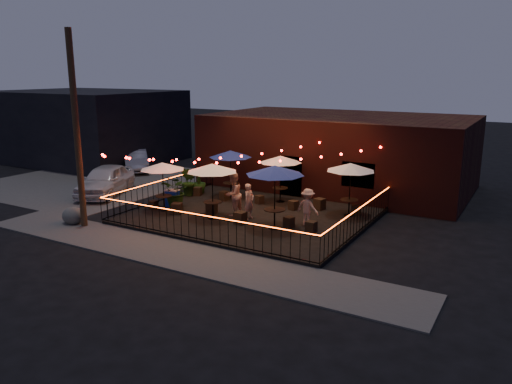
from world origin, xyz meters
TOP-DOWN VIEW (x-y plane):
  - ground at (0.00, 0.00)m, footprint 110.00×110.00m
  - patio at (0.00, 2.00)m, footprint 10.00×8.00m
  - sidewalk at (0.00, -3.25)m, footprint 18.00×2.50m
  - parking_lot at (-12.00, 4.00)m, footprint 11.00×12.00m
  - brick_building at (1.00, 9.99)m, footprint 14.00×8.00m
  - background_building at (-18.00, 9.00)m, footprint 12.00×9.00m
  - utility_pole at (-5.40, -2.60)m, footprint 0.26×0.26m
  - fence_front at (0.00, -2.00)m, footprint 10.00×0.04m
  - fence_left at (-5.00, 2.00)m, footprint 0.04×8.00m
  - fence_right at (5.00, 2.00)m, footprint 0.04×8.00m
  - festoon_lights at (-1.01, 1.70)m, footprint 10.02×8.72m
  - cafe_table_0 at (-3.80, 0.63)m, footprint 2.47×2.47m
  - cafe_table_1 at (-2.56, 4.33)m, footprint 2.63×2.63m
  - cafe_table_2 at (-1.13, 0.70)m, footprint 2.57×2.57m
  - cafe_table_3 at (0.07, 4.68)m, footprint 2.71×2.71m
  - cafe_table_4 at (1.85, 0.77)m, footprint 2.93×2.93m
  - cafe_table_5 at (3.80, 4.08)m, footprint 2.25×2.25m
  - bistro_chair_0 at (-4.38, 0.56)m, footprint 0.35×0.35m
  - bistro_chair_1 at (-2.92, 0.46)m, footprint 0.55×0.55m
  - bistro_chair_2 at (-4.17, 3.69)m, footprint 0.45×0.45m
  - bistro_chair_3 at (-2.45, 3.58)m, footprint 0.44×0.44m
  - bistro_chair_4 at (-1.62, 1.30)m, footprint 0.53×0.53m
  - bistro_chair_5 at (0.31, 0.61)m, footprint 0.47×0.47m
  - bistro_chair_6 at (-0.62, 3.87)m, footprint 0.44×0.44m
  - bistro_chair_7 at (1.27, 3.70)m, footprint 0.45×0.45m
  - bistro_chair_8 at (2.26, 1.26)m, footprint 0.43×0.43m
  - bistro_chair_9 at (3.33, 1.08)m, footprint 0.40×0.40m
  - bistro_chair_10 at (2.29, 4.34)m, footprint 0.53×0.53m
  - bistro_chair_11 at (4.02, 4.35)m, footprint 0.44×0.44m
  - patron_a at (0.25, 1.45)m, footprint 0.44×0.61m
  - patron_b at (-0.63, 1.55)m, footprint 0.75×0.95m
  - patron_c at (2.81, 1.87)m, footprint 1.08×0.73m
  - potted_shrub_a at (-3.73, 1.44)m, footprint 1.42×1.25m
  - potted_shrub_b at (-4.51, 3.39)m, footprint 1.01×0.92m
  - potted_shrub_c at (-4.43, 4.16)m, footprint 0.96×0.96m
  - cooler at (-3.87, 1.33)m, footprint 0.66×0.51m
  - boulder at (-6.09, -2.59)m, footprint 1.15×1.07m
  - car_white at (-8.83, 1.88)m, footprint 3.51×4.96m
  - car_silver at (-12.08, 7.55)m, footprint 4.05×3.89m

SIDE VIEW (x-z plane):
  - ground at x=0.00m, z-range 0.00..0.00m
  - parking_lot at x=-12.00m, z-range 0.00..0.02m
  - sidewalk at x=0.00m, z-range 0.00..0.05m
  - patio at x=0.00m, z-range 0.00..0.15m
  - bistro_chair_0 at x=-4.38m, z-range 0.15..0.55m
  - bistro_chair_6 at x=-0.62m, z-range 0.15..0.55m
  - bistro_chair_8 at x=2.26m, z-range 0.15..0.57m
  - bistro_chair_7 at x=1.27m, z-range 0.15..0.58m
  - bistro_chair_2 at x=-4.17m, z-range 0.15..0.58m
  - boulder at x=-6.09m, z-range 0.00..0.73m
  - bistro_chair_11 at x=4.02m, z-range 0.15..0.58m
  - bistro_chair_9 at x=3.33m, z-range 0.15..0.59m
  - bistro_chair_3 at x=-2.45m, z-range 0.15..0.60m
  - bistro_chair_1 at x=-2.92m, z-range 0.15..0.65m
  - bistro_chair_10 at x=2.29m, z-range 0.15..0.66m
  - bistro_chair_5 at x=0.31m, z-range 0.15..0.66m
  - bistro_chair_4 at x=-1.62m, z-range 0.15..0.67m
  - cooler at x=-3.87m, z-range 0.16..0.98m
  - fence_front at x=0.00m, z-range 0.14..1.18m
  - fence_left at x=-5.00m, z-range 0.14..1.18m
  - fence_right at x=5.00m, z-range 0.14..1.18m
  - car_silver at x=-12.08m, z-range 0.00..1.37m
  - car_white at x=-8.83m, z-range 0.00..1.57m
  - potted_shrub_c at x=-4.43m, z-range 0.15..1.45m
  - potted_shrub_b at x=-4.51m, z-range 0.15..1.63m
  - potted_shrub_a at x=-3.73m, z-range 0.15..1.64m
  - patron_a at x=0.25m, z-range 0.15..1.69m
  - patron_c at x=2.81m, z-range 0.15..1.70m
  - patron_b at x=-0.63m, z-range 0.15..2.07m
  - brick_building at x=1.00m, z-range 0.00..4.00m
  - cafe_table_0 at x=-3.80m, z-range 1.07..3.30m
  - cafe_table_3 at x=0.07m, z-range 1.09..3.36m
  - cafe_table_5 at x=3.80m, z-range 1.12..3.47m
  - cafe_table_1 at x=-2.56m, z-range 1.13..3.50m
  - cafe_table_2 at x=-1.13m, z-range 1.14..3.55m
  - background_building at x=-18.00m, z-range 0.00..5.00m
  - festoon_lights at x=-1.01m, z-range 1.86..3.18m
  - cafe_table_4 at x=1.85m, z-range 1.22..3.82m
  - utility_pole at x=-5.40m, z-range 0.00..8.00m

